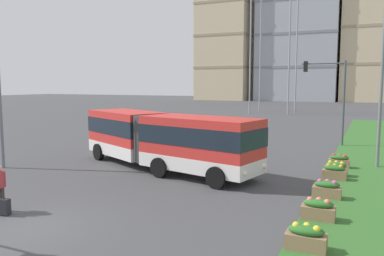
% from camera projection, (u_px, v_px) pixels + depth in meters
% --- Properties ---
extents(ground_plane, '(260.00, 260.00, 0.00)m').
position_uv_depth(ground_plane, '(26.00, 229.00, 12.39)').
color(ground_plane, '#424244').
extents(articulated_bus, '(11.89, 6.21, 3.00)m').
position_uv_depth(articulated_bus, '(162.00, 139.00, 20.97)').
color(articulated_bus, red).
rests_on(articulated_bus, ground).
extents(car_white_van, '(4.54, 2.33, 1.58)m').
position_uv_depth(car_white_van, '(190.00, 124.00, 37.49)').
color(car_white_van, silver).
rests_on(car_white_van, ground).
extents(rolling_suitcase, '(0.39, 0.29, 0.97)m').
position_uv_depth(rolling_suitcase, '(5.00, 207.00, 13.62)').
color(rolling_suitcase, '#232328').
rests_on(rolling_suitcase, ground).
extents(flower_planter_0, '(1.10, 0.56, 0.74)m').
position_uv_depth(flower_planter_0, '(306.00, 237.00, 10.63)').
color(flower_planter_0, '#937051').
rests_on(flower_planter_0, grass_median).
extents(flower_planter_1, '(1.10, 0.56, 0.74)m').
position_uv_depth(flower_planter_1, '(318.00, 209.00, 13.01)').
color(flower_planter_1, '#937051').
rests_on(flower_planter_1, grass_median).
extents(flower_planter_2, '(1.10, 0.56, 0.74)m').
position_uv_depth(flower_planter_2, '(327.00, 189.00, 15.50)').
color(flower_planter_2, '#937051').
rests_on(flower_planter_2, grass_median).
extents(flower_planter_3, '(1.10, 0.56, 0.74)m').
position_uv_depth(flower_planter_3, '(334.00, 172.00, 18.53)').
color(flower_planter_3, '#937051').
rests_on(flower_planter_3, grass_median).
extents(flower_planter_4, '(1.10, 0.56, 0.74)m').
position_uv_depth(flower_planter_4, '(336.00, 169.00, 19.27)').
color(flower_planter_4, '#937051').
rests_on(flower_planter_4, grass_median).
extents(flower_planter_5, '(1.10, 0.56, 0.74)m').
position_uv_depth(flower_planter_5, '(339.00, 161.00, 21.17)').
color(flower_planter_5, '#937051').
rests_on(flower_planter_5, grass_median).
extents(traffic_light_far_right, '(3.20, 0.28, 6.34)m').
position_uv_depth(traffic_light_far_right, '(330.00, 89.00, 28.79)').
color(traffic_light_far_right, '#474C51').
rests_on(traffic_light_far_right, ground).
extents(streetlight_median, '(0.70, 0.28, 9.70)m').
position_uv_depth(streetlight_median, '(382.00, 71.00, 20.76)').
color(streetlight_median, slate).
rests_on(streetlight_median, ground).
extents(apartment_tower_west, '(15.11, 14.26, 45.32)m').
position_uv_depth(apartment_tower_west, '(227.00, 22.00, 113.75)').
color(apartment_tower_west, beige).
rests_on(apartment_tower_west, ground).
extents(apartment_tower_westcentre, '(21.76, 15.42, 35.40)m').
position_uv_depth(apartment_tower_westcentre, '(299.00, 37.00, 108.37)').
color(apartment_tower_westcentre, '#9EA3AD').
rests_on(apartment_tower_westcentre, ground).
extents(apartment_tower_centre, '(19.87, 18.19, 46.77)m').
position_uv_depth(apartment_tower_centre, '(384.00, 12.00, 101.32)').
color(apartment_tower_centre, beige).
rests_on(apartment_tower_centre, ground).
extents(transmission_pylon, '(9.00, 6.24, 32.03)m').
position_uv_depth(transmission_pylon, '(275.00, 2.00, 60.60)').
color(transmission_pylon, gray).
rests_on(transmission_pylon, ground).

